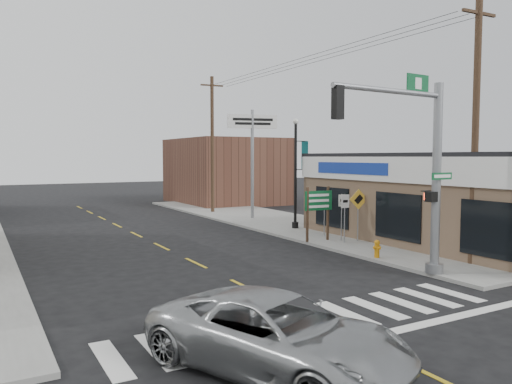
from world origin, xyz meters
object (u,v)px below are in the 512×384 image
utility_pole_near (475,128)px  fire_hydrant (377,248)px  dance_center_sign (252,137)px  suv (277,334)px  utility_pole_far (212,143)px  traffic_signal_pole (421,158)px  guide_sign (318,206)px  lamp_post (296,165)px  bare_tree (448,165)px

utility_pole_near → fire_hydrant: bearing=133.8°
dance_center_sign → utility_pole_near: size_ratio=0.71×
suv → utility_pole_far: (9.91, 24.56, 4.29)m
traffic_signal_pole → guide_sign: bearing=76.8°
guide_sign → lamp_post: bearing=73.9°
dance_center_sign → lamp_post: bearing=-77.3°
dance_center_sign → fire_hydrant: bearing=-84.2°
lamp_post → utility_pole_near: bearing=-89.7°
bare_tree → utility_pole_far: utility_pole_far is taller
fire_hydrant → lamp_post: size_ratio=0.12×
fire_hydrant → dance_center_sign: bearing=81.9°
utility_pole_near → guide_sign: bearing=107.9°
lamp_post → fire_hydrant: bearing=-104.6°
bare_tree → suv: bearing=-152.9°
traffic_signal_pole → dance_center_sign: dance_center_sign is taller
guide_sign → lamp_post: 4.67m
suv → fire_hydrant: 10.93m
dance_center_sign → utility_pole_far: bearing=113.0°
traffic_signal_pole → fire_hydrant: size_ratio=9.42×
fire_hydrant → lamp_post: bearing=77.7°
fire_hydrant → bare_tree: size_ratio=0.15×
guide_sign → utility_pole_near: 7.76m
suv → bare_tree: size_ratio=1.15×
bare_tree → utility_pole_near: size_ratio=0.47×
bare_tree → guide_sign: bearing=124.5°
utility_pole_far → fire_hydrant: bearing=-89.4°
traffic_signal_pole → guide_sign: size_ratio=2.59×
suv → guide_sign: 14.12m
lamp_post → utility_pole_near: (0.48, -10.77, 1.49)m
utility_pole_far → suv: bearing=-107.5°
utility_pole_near → bare_tree: bearing=62.4°
guide_sign → fire_hydrant: bearing=-89.6°
traffic_signal_pole → bare_tree: size_ratio=1.43×
guide_sign → fire_hydrant: 4.42m
utility_pole_near → dance_center_sign: bearing=92.8°
suv → bare_tree: (12.17, 6.22, 2.99)m
dance_center_sign → utility_pole_near: utility_pole_near is taller
dance_center_sign → bare_tree: bearing=-69.7°
suv → traffic_signal_pole: 9.28m
dance_center_sign → utility_pole_near: bearing=-74.8°
traffic_signal_pole → dance_center_sign: bearing=76.5°
fire_hydrant → lamp_post: 9.00m
bare_tree → utility_pole_near: utility_pole_near is taller
lamp_post → bare_tree: bearing=-81.4°
fire_hydrant → utility_pole_near: utility_pole_near is taller
traffic_signal_pole → utility_pole_far: (2.08, 20.82, 1.00)m
suv → dance_center_sign: (10.63, 20.03, 4.58)m
lamp_post → dance_center_sign: size_ratio=0.87×
dance_center_sign → utility_pole_near: 15.94m
utility_pole_near → lamp_post: bearing=94.0°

